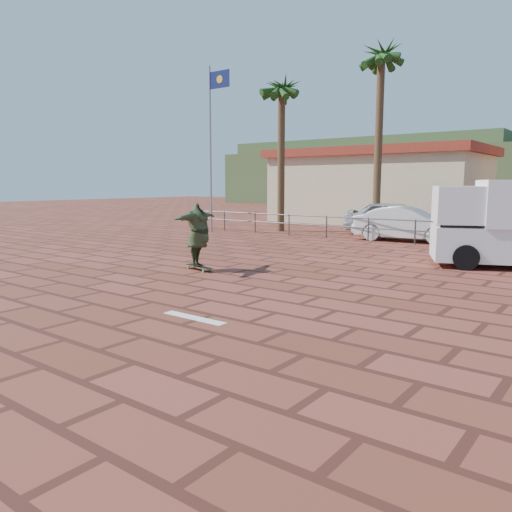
{
  "coord_description": "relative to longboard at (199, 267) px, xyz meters",
  "views": [
    {
      "loc": [
        6.92,
        -7.51,
        2.42
      ],
      "look_at": [
        0.19,
        1.32,
        0.8
      ],
      "focal_mm": 35.0,
      "sensor_mm": 36.0,
      "label": 1
    }
  ],
  "objects": [
    {
      "name": "longboard",
      "position": [
        0.0,
        0.0,
        0.0
      ],
      "size": [
        1.15,
        0.5,
        0.11
      ],
      "rotation": [
        0.0,
        0.0,
        -0.23
      ],
      "color": "olive",
      "rests_on": "ground"
    },
    {
      "name": "building_west",
      "position": [
        -3.25,
        19.48,
        2.19
      ],
      "size": [
        12.6,
        7.6,
        4.5
      ],
      "color": "beige",
      "rests_on": "ground"
    },
    {
      "name": "flagpole",
      "position": [
        -7.13,
        8.48,
        4.55
      ],
      "size": [
        1.3,
        0.1,
        8.0
      ],
      "color": "gray",
      "rests_on": "ground"
    },
    {
      "name": "ground",
      "position": [
        2.75,
        -2.52,
        -0.09
      ],
      "size": [
        120.0,
        120.0,
        0.0
      ],
      "primitive_type": "plane",
      "color": "brown",
      "rests_on": "ground"
    },
    {
      "name": "skateboarder",
      "position": [
        0.0,
        0.0,
        0.91
      ],
      "size": [
        1.19,
        2.26,
        1.77
      ],
      "primitive_type": "imported",
      "rotation": [
        0.0,
        0.0,
        1.86
      ],
      "color": "#2D381E",
      "rests_on": "longboard"
    },
    {
      "name": "car_white",
      "position": [
        2.06,
        10.48,
        0.63
      ],
      "size": [
        4.54,
        2.03,
        1.45
      ],
      "primitive_type": "imported",
      "rotation": [
        0.0,
        0.0,
        1.69
      ],
      "color": "white",
      "rests_on": "ground"
    },
    {
      "name": "guardrail",
      "position": [
        2.75,
        9.48,
        0.59
      ],
      "size": [
        24.06,
        0.06,
        1.0
      ],
      "color": "#47494F",
      "rests_on": "ground"
    },
    {
      "name": "palm_far_left",
      "position": [
        -4.75,
        10.98,
        6.74
      ],
      "size": [
        2.4,
        2.4,
        8.25
      ],
      "color": "brown",
      "rests_on": "ground"
    },
    {
      "name": "hill_back",
      "position": [
        -19.25,
        53.48,
        3.91
      ],
      "size": [
        35.0,
        14.0,
        8.0
      ],
      "primitive_type": "cube",
      "color": "#384C28",
      "rests_on": "ground"
    },
    {
      "name": "paint_stripe",
      "position": [
        3.45,
        -3.72,
        -0.09
      ],
      "size": [
        1.4,
        0.22,
        0.01
      ],
      "primitive_type": "cube",
      "color": "white",
      "rests_on": "ground"
    },
    {
      "name": "car_silver",
      "position": [
        0.69,
        12.61,
        0.71
      ],
      "size": [
        4.98,
        2.8,
        1.6
      ],
      "primitive_type": "imported",
      "rotation": [
        0.0,
        0.0,
        1.77
      ],
      "color": "#AEB2B6",
      "rests_on": "ground"
    },
    {
      "name": "palm_left",
      "position": [
        -0.25,
        12.48,
        7.86
      ],
      "size": [
        2.4,
        2.4,
        9.45
      ],
      "color": "brown",
      "rests_on": "ground"
    }
  ]
}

